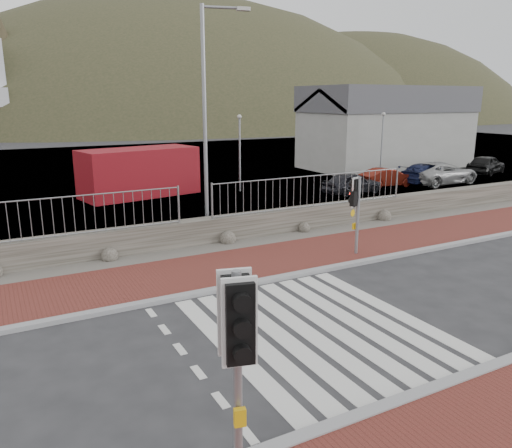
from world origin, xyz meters
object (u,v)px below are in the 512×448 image
shipping_container (139,172)px  car_a (352,183)px  traffic_signal_near (237,335)px  traffic_signal_far (358,199)px  car_d (441,173)px  streetlight (208,112)px  car_e (486,165)px  car_c (427,173)px  car_b (387,177)px

shipping_container → car_a: (10.08, -4.83, -0.65)m
traffic_signal_near → car_a: bearing=62.1°
traffic_signal_far → car_d: size_ratio=0.54×
traffic_signal_near → car_d: traffic_signal_near is taller
traffic_signal_near → car_a: traffic_signal_near is taller
streetlight → car_e: streetlight is taller
car_c → car_d: (0.59, -0.57, 0.05)m
traffic_signal_far → car_b: 13.78m
streetlight → car_e: size_ratio=2.10×
streetlight → traffic_signal_far: bearing=-38.5°
streetlight → car_c: size_ratio=1.92×
car_c → car_e: (6.36, 0.83, 0.04)m
streetlight → car_b: streetlight is taller
traffic_signal_near → shipping_container: traffic_signal_near is taller
traffic_signal_near → car_c: 26.32m
car_b → car_a: bearing=107.7°
car_e → car_c: bearing=78.7°
traffic_signal_near → car_d: size_ratio=0.63×
car_d → car_a: bearing=88.1°
shipping_container → car_c: 16.72m
streetlight → car_a: bearing=38.7°
streetlight → car_d: (16.67, 4.35, -3.83)m
traffic_signal_near → traffic_signal_far: size_ratio=1.16×
traffic_signal_far → car_c: traffic_signal_far is taller
streetlight → car_b: (13.15, 5.09, -3.94)m
streetlight → car_b: 14.64m
streetlight → car_b: size_ratio=2.42×
car_b → car_d: car_d is taller
streetlight → car_b: bearing=36.3°
traffic_signal_near → car_a: size_ratio=0.88×
streetlight → car_e: 23.47m
car_d → car_e: size_ratio=1.25×
traffic_signal_near → car_d: (21.17, 15.77, -1.50)m
traffic_signal_far → car_a: size_ratio=0.76×
car_c → shipping_container: bearing=60.6°
streetlight → car_c: streetlight is taller
car_e → car_a: bearing=77.7°
traffic_signal_far → car_b: traffic_signal_far is taller
traffic_signal_far → car_b: size_ratio=0.78×
car_a → car_e: size_ratio=0.89×
car_b → car_c: size_ratio=0.79×
shipping_container → car_a: 11.20m
traffic_signal_far → car_a: traffic_signal_far is taller
shipping_container → car_d: shipping_container is taller
streetlight → car_d: size_ratio=1.69×
shipping_container → car_e: shipping_container is taller
streetlight → car_c: (16.07, 4.92, -3.88)m
traffic_signal_near → streetlight: size_ratio=0.37×
car_c → streetlight: bearing=92.3°
car_b → car_e: size_ratio=0.87×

